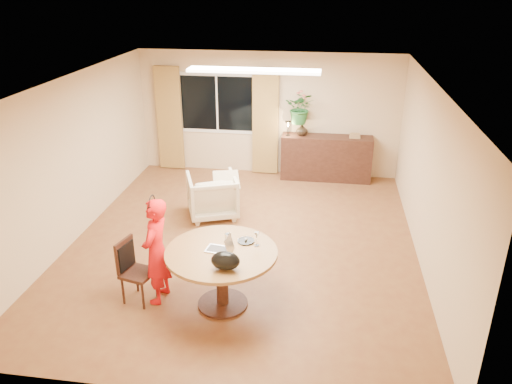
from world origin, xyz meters
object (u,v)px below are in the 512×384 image
dining_table (222,263)px  sideboard (326,158)px  dining_chair (138,272)px  child (156,251)px  armchair (212,195)px

dining_table → sideboard: 4.85m
dining_table → dining_chair: bearing=-177.1°
dining_table → child: 0.87m
child → sideboard: child is taller
sideboard → dining_table: bearing=-104.9°
sideboard → child: bearing=-114.3°
dining_table → dining_chair: dining_chair is taller
child → armchair: 2.61m
dining_chair → sideboard: size_ratio=0.47×
dining_chair → child: (0.25, 0.07, 0.29)m
armchair → sideboard: (1.98, 2.09, 0.08)m
dining_table → sideboard: sideboard is taller
child → dining_chair: bearing=-70.6°
dining_chair → child: bearing=29.7°
dining_table → sideboard: (1.25, 4.68, -0.17)m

